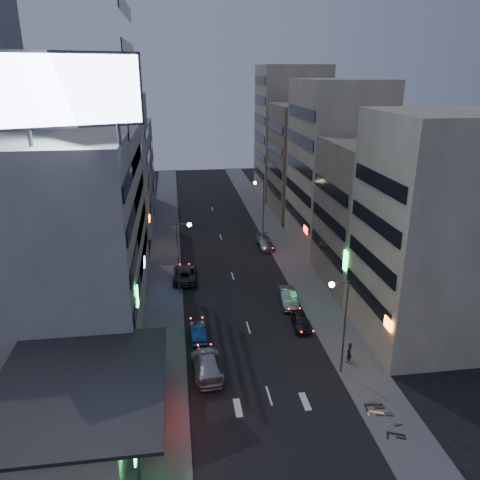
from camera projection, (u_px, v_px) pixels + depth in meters
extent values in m
plane|color=black|center=(281.00, 434.00, 31.32)|extent=(180.00, 180.00, 0.00)
cube|color=#4C4C4F|center=(165.00, 266.00, 58.18)|extent=(4.00, 120.00, 0.12)
cube|color=#4C4C4F|center=(290.00, 259.00, 60.28)|extent=(4.00, 120.00, 0.12)
cube|color=beige|center=(67.00, 412.00, 30.74)|extent=(8.00, 12.00, 3.60)
cube|color=black|center=(79.00, 386.00, 30.21)|extent=(11.00, 13.00, 0.25)
cube|color=black|center=(144.00, 389.00, 30.96)|extent=(0.12, 4.00, 0.90)
cube|color=#FF1E14|center=(145.00, 389.00, 30.97)|extent=(0.04, 3.70, 0.70)
cube|color=#AAA9A5|center=(64.00, 226.00, 44.65)|extent=(14.00, 24.00, 18.00)
cube|color=beige|center=(430.00, 233.00, 39.66)|extent=(10.00, 11.00, 20.00)
cube|color=gray|center=(377.00, 216.00, 51.11)|extent=(11.00, 12.00, 16.00)
cube|color=beige|center=(336.00, 166.00, 62.12)|extent=(10.00, 14.00, 22.00)
cube|color=#AAA9A5|center=(110.00, 166.00, 67.78)|extent=(11.00, 10.00, 20.00)
cube|color=gray|center=(117.00, 166.00, 80.67)|extent=(12.00, 10.00, 15.00)
cube|color=gray|center=(308.00, 161.00, 76.83)|extent=(11.00, 12.00, 18.00)
cube|color=beige|center=(291.00, 132.00, 88.91)|extent=(12.00, 12.00, 24.00)
cylinder|color=#595B60|center=(30.00, 135.00, 32.15)|extent=(0.30, 0.30, 1.50)
cylinder|color=#595B60|center=(119.00, 134.00, 32.93)|extent=(0.30, 0.30, 1.50)
cube|color=black|center=(69.00, 90.00, 31.53)|extent=(9.52, 3.75, 5.00)
cube|color=#BCD4FB|center=(70.00, 90.00, 31.35)|extent=(9.04, 3.34, 4.60)
cylinder|color=#595B60|center=(345.00, 328.00, 36.33)|extent=(0.16, 0.16, 8.00)
cylinder|color=#595B60|center=(340.00, 283.00, 34.91)|extent=(1.40, 0.10, 0.10)
sphere|color=#FFD88C|center=(332.00, 285.00, 34.87)|extent=(0.44, 0.44, 0.44)
cylinder|color=#595B60|center=(178.00, 259.00, 49.58)|extent=(0.16, 0.16, 8.00)
cylinder|color=#595B60|center=(183.00, 224.00, 48.34)|extent=(1.40, 0.10, 0.10)
sphere|color=#FFD88C|center=(189.00, 225.00, 48.45)|extent=(0.44, 0.44, 0.44)
cylinder|color=#595B60|center=(263.00, 208.00, 67.98)|extent=(0.16, 0.16, 8.00)
cylinder|color=#595B60|center=(259.00, 182.00, 66.56)|extent=(1.40, 0.10, 0.10)
sphere|color=#FFD88C|center=(255.00, 183.00, 66.52)|extent=(0.44, 0.44, 0.44)
imported|color=#25252A|center=(301.00, 321.00, 44.22)|extent=(1.77, 3.85, 1.28)
imported|color=#9CA0A3|center=(288.00, 297.00, 48.62)|extent=(1.96, 4.74, 1.53)
imported|color=#2A292E|center=(185.00, 274.00, 54.15)|extent=(2.91, 5.86, 1.60)
imported|color=gray|center=(265.00, 243.00, 64.13)|extent=(2.10, 4.93, 1.42)
imported|color=navy|center=(198.00, 332.00, 42.36)|extent=(1.47, 3.91, 1.28)
imported|color=#AAACB3|center=(207.00, 364.00, 37.45)|extent=(2.48, 5.59, 1.60)
imported|color=black|center=(349.00, 352.00, 38.65)|extent=(0.76, 0.76, 1.77)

